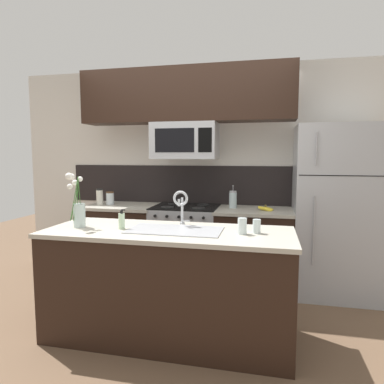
% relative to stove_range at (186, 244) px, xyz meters
% --- Properties ---
extents(ground_plane, '(10.00, 10.00, 0.00)m').
position_rel_stove_range_xyz_m(ground_plane, '(-0.00, -0.90, -0.46)').
color(ground_plane, brown).
extents(rear_partition, '(5.20, 0.10, 2.60)m').
position_rel_stove_range_xyz_m(rear_partition, '(0.30, 0.38, 0.84)').
color(rear_partition, silver).
rests_on(rear_partition, ground).
extents(splash_band, '(3.24, 0.01, 0.48)m').
position_rel_stove_range_xyz_m(splash_band, '(-0.00, 0.32, 0.69)').
color(splash_band, black).
rests_on(splash_band, rear_partition).
extents(back_counter_left, '(0.85, 0.65, 0.91)m').
position_rel_stove_range_xyz_m(back_counter_left, '(-0.79, 0.00, -0.01)').
color(back_counter_left, black).
rests_on(back_counter_left, ground).
extents(back_counter_right, '(0.87, 0.65, 0.91)m').
position_rel_stove_range_xyz_m(back_counter_right, '(0.80, 0.00, -0.01)').
color(back_counter_right, black).
rests_on(back_counter_right, ground).
extents(stove_range, '(0.76, 0.64, 0.93)m').
position_rel_stove_range_xyz_m(stove_range, '(0.00, 0.00, 0.00)').
color(stove_range, '#A8AAAF').
rests_on(stove_range, ground).
extents(microwave, '(0.74, 0.40, 0.41)m').
position_rel_stove_range_xyz_m(microwave, '(0.00, -0.02, 1.22)').
color(microwave, '#A8AAAF').
extents(upper_cabinet_band, '(2.42, 0.34, 0.60)m').
position_rel_stove_range_xyz_m(upper_cabinet_band, '(0.01, -0.05, 1.73)').
color(upper_cabinet_band, black).
extents(refrigerator, '(0.86, 0.74, 1.84)m').
position_rel_stove_range_xyz_m(refrigerator, '(1.65, 0.02, 0.46)').
color(refrigerator, '#A8AAAF').
rests_on(refrigerator, ground).
extents(storage_jar_tall, '(0.08, 0.08, 0.20)m').
position_rel_stove_range_xyz_m(storage_jar_tall, '(-1.10, -0.02, 0.55)').
color(storage_jar_tall, silver).
rests_on(storage_jar_tall, back_counter_left).
extents(storage_jar_medium, '(0.10, 0.10, 0.16)m').
position_rel_stove_range_xyz_m(storage_jar_medium, '(-0.97, 0.01, 0.53)').
color(storage_jar_medium, silver).
rests_on(storage_jar_medium, back_counter_left).
extents(banana_bunch, '(0.19, 0.12, 0.08)m').
position_rel_stove_range_xyz_m(banana_bunch, '(0.92, -0.06, 0.47)').
color(banana_bunch, yellow).
rests_on(banana_bunch, back_counter_right).
extents(french_press, '(0.09, 0.09, 0.27)m').
position_rel_stove_range_xyz_m(french_press, '(0.55, 0.06, 0.55)').
color(french_press, silver).
rests_on(french_press, back_counter_right).
extents(island_counter, '(2.03, 0.76, 0.91)m').
position_rel_stove_range_xyz_m(island_counter, '(0.15, -1.25, -0.01)').
color(island_counter, black).
rests_on(island_counter, ground).
extents(kitchen_sink, '(0.76, 0.40, 0.16)m').
position_rel_stove_range_xyz_m(kitchen_sink, '(0.21, -1.25, 0.38)').
color(kitchen_sink, '#ADAFB5').
rests_on(kitchen_sink, island_counter).
extents(sink_faucet, '(0.14, 0.14, 0.31)m').
position_rel_stove_range_xyz_m(sink_faucet, '(0.21, -1.05, 0.65)').
color(sink_faucet, '#B7BABF').
rests_on(sink_faucet, island_counter).
extents(dish_soap_bottle, '(0.06, 0.05, 0.16)m').
position_rel_stove_range_xyz_m(dish_soap_bottle, '(-0.23, -1.29, 0.52)').
color(dish_soap_bottle, beige).
rests_on(dish_soap_bottle, island_counter).
extents(drinking_glass, '(0.07, 0.07, 0.13)m').
position_rel_stove_range_xyz_m(drinking_glass, '(0.76, -1.26, 0.51)').
color(drinking_glass, silver).
rests_on(drinking_glass, island_counter).
extents(spare_glass, '(0.06, 0.06, 0.11)m').
position_rel_stove_range_xyz_m(spare_glass, '(0.86, -1.21, 0.50)').
color(spare_glass, silver).
rests_on(spare_glass, island_counter).
extents(flower_vase, '(0.14, 0.17, 0.47)m').
position_rel_stove_range_xyz_m(flower_vase, '(-0.62, -1.30, 0.60)').
color(flower_vase, silver).
rests_on(flower_vase, island_counter).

